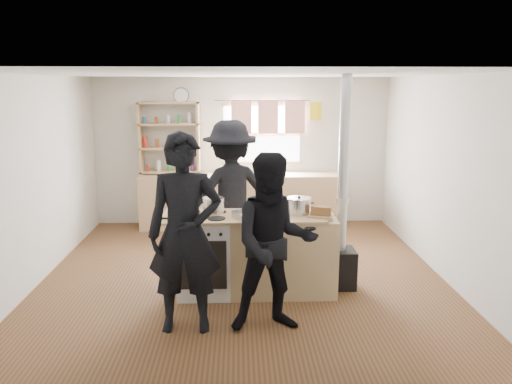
# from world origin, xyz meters

# --- Properties ---
(ground) EXTENTS (5.00, 5.00, 0.01)m
(ground) POSITION_xyz_m (0.00, 0.00, -0.01)
(ground) COLOR brown
(ground) RESTS_ON ground
(back_counter) EXTENTS (3.40, 0.55, 0.90)m
(back_counter) POSITION_xyz_m (0.00, 2.22, 0.45)
(back_counter) COLOR tan
(back_counter) RESTS_ON ground
(shelving_unit) EXTENTS (1.00, 0.28, 1.20)m
(shelving_unit) POSITION_xyz_m (-1.20, 2.34, 1.51)
(shelving_unit) COLOR tan
(shelving_unit) RESTS_ON back_counter
(thermos) EXTENTS (0.10, 0.10, 0.33)m
(thermos) POSITION_xyz_m (0.62, 2.22, 1.06)
(thermos) COLOR silver
(thermos) RESTS_ON back_counter
(cooking_island) EXTENTS (1.97, 0.64, 0.93)m
(cooking_island) POSITION_xyz_m (0.14, -0.55, 0.47)
(cooking_island) COLOR white
(cooking_island) RESTS_ON ground
(skillet_greens) EXTENTS (0.28, 0.28, 0.05)m
(skillet_greens) POSITION_xyz_m (-0.60, -0.76, 0.96)
(skillet_greens) COLOR black
(skillet_greens) RESTS_ON cooking_island
(roast_tray) EXTENTS (0.45, 0.41, 0.07)m
(roast_tray) POSITION_xyz_m (0.09, -0.63, 0.97)
(roast_tray) COLOR silver
(roast_tray) RESTS_ON cooking_island
(stockpot_stove) EXTENTS (0.25, 0.25, 0.20)m
(stockpot_stove) POSITION_xyz_m (-0.34, -0.42, 1.02)
(stockpot_stove) COLOR #BCBCBE
(stockpot_stove) RESTS_ON cooking_island
(stockpot_counter) EXTENTS (0.28, 0.28, 0.21)m
(stockpot_counter) POSITION_xyz_m (0.64, -0.49, 1.02)
(stockpot_counter) COLOR silver
(stockpot_counter) RESTS_ON cooking_island
(bread_board) EXTENTS (0.33, 0.27, 0.12)m
(bread_board) POSITION_xyz_m (0.87, -0.65, 0.98)
(bread_board) COLOR tan
(bread_board) RESTS_ON cooking_island
(flue_heater) EXTENTS (0.35, 0.35, 2.50)m
(flue_heater) POSITION_xyz_m (1.15, -0.43, 0.66)
(flue_heater) COLOR black
(flue_heater) RESTS_ON ground
(person_near_left) EXTENTS (0.72, 0.48, 1.96)m
(person_near_left) POSITION_xyz_m (-0.57, -1.41, 0.98)
(person_near_left) COLOR black
(person_near_left) RESTS_ON ground
(person_near_right) EXTENTS (0.92, 0.75, 1.76)m
(person_near_right) POSITION_xyz_m (0.28, -1.44, 0.88)
(person_near_right) COLOR black
(person_near_right) RESTS_ON ground
(person_far) EXTENTS (1.42, 1.09, 1.94)m
(person_far) POSITION_xyz_m (-0.16, 0.40, 0.97)
(person_far) COLOR black
(person_far) RESTS_ON ground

